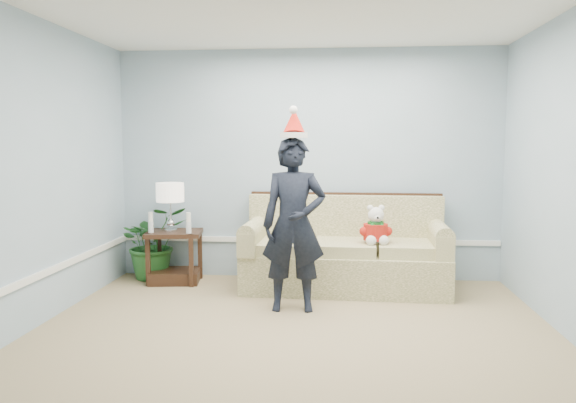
# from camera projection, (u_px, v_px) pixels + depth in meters

# --- Properties ---
(room_shell) EXTENTS (4.54, 5.04, 2.74)m
(room_shell) POSITION_uv_depth(u_px,v_px,m) (288.00, 177.00, 4.14)
(room_shell) COLOR tan
(room_shell) RESTS_ON ground
(wainscot_trim) EXTENTS (4.49, 4.99, 0.06)m
(wainscot_trim) POSITION_uv_depth(u_px,v_px,m) (180.00, 261.00, 5.51)
(wainscot_trim) COLOR white
(wainscot_trim) RESTS_ON room_shell
(sofa) EXTENTS (2.24, 1.02, 1.04)m
(sofa) POSITION_uv_depth(u_px,v_px,m) (345.00, 255.00, 6.22)
(sofa) COLOR olive
(sofa) RESTS_ON room_shell
(side_table) EXTENTS (0.69, 0.60, 0.60)m
(side_table) POSITION_uv_depth(u_px,v_px,m) (175.00, 262.00, 6.49)
(side_table) COLOR #361B13
(side_table) RESTS_ON room_shell
(table_lamp) EXTENTS (0.31, 0.31, 0.56)m
(table_lamp) POSITION_uv_depth(u_px,v_px,m) (170.00, 194.00, 6.38)
(table_lamp) COLOR silver
(table_lamp) RESTS_ON side_table
(candle_pair) EXTENTS (0.50, 0.06, 0.24)m
(candle_pair) POSITION_uv_depth(u_px,v_px,m) (170.00, 223.00, 6.31)
(candle_pair) COLOR silver
(candle_pair) RESTS_ON side_table
(houseplant) EXTENTS (1.02, 1.00, 0.86)m
(houseplant) POSITION_uv_depth(u_px,v_px,m) (154.00, 242.00, 6.66)
(houseplant) COLOR #205723
(houseplant) RESTS_ON room_shell
(man) EXTENTS (0.63, 0.44, 1.66)m
(man) POSITION_uv_depth(u_px,v_px,m) (294.00, 224.00, 5.35)
(man) COLOR black
(man) RESTS_ON room_shell
(santa_hat) EXTENTS (0.27, 0.30, 0.31)m
(santa_hat) POSITION_uv_depth(u_px,v_px,m) (294.00, 124.00, 5.27)
(santa_hat) COLOR silver
(santa_hat) RESTS_ON man
(teddy_bear) EXTENTS (0.29, 0.31, 0.42)m
(teddy_bear) POSITION_uv_depth(u_px,v_px,m) (376.00, 230.00, 5.94)
(teddy_bear) COLOR silver
(teddy_bear) RESTS_ON sofa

